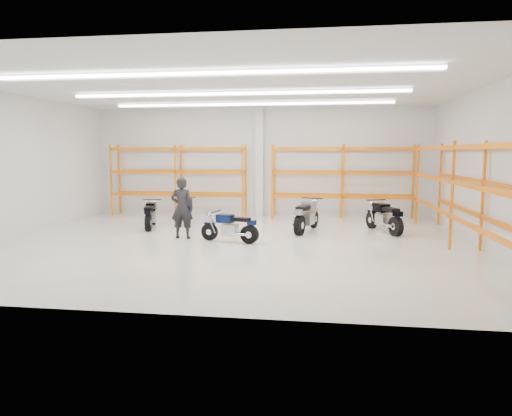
# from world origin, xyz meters

# --- Properties ---
(ground) EXTENTS (14.00, 14.00, 0.00)m
(ground) POSITION_xyz_m (0.00, 0.00, 0.00)
(ground) COLOR silver
(ground) RESTS_ON ground
(room_shell) EXTENTS (14.02, 12.02, 4.51)m
(room_shell) POSITION_xyz_m (0.00, 0.03, 3.28)
(room_shell) COLOR silver
(room_shell) RESTS_ON ground
(motorcycle_main) EXTENTS (1.84, 0.77, 0.92)m
(motorcycle_main) POSITION_xyz_m (-0.10, 0.18, 0.43)
(motorcycle_main) COLOR black
(motorcycle_main) RESTS_ON ground
(motorcycle_back_a) EXTENTS (0.75, 1.98, 0.98)m
(motorcycle_back_a) POSITION_xyz_m (-3.43, 2.26, 0.46)
(motorcycle_back_a) COLOR black
(motorcycle_back_a) RESTS_ON ground
(motorcycle_back_b) EXTENTS (0.90, 1.98, 1.03)m
(motorcycle_back_b) POSITION_xyz_m (-2.43, 3.51, 0.50)
(motorcycle_back_b) COLOR black
(motorcycle_back_b) RESTS_ON ground
(motorcycle_back_c) EXTENTS (0.97, 2.21, 1.11)m
(motorcycle_back_c) POSITION_xyz_m (2.05, 2.28, 0.52)
(motorcycle_back_c) COLOR black
(motorcycle_back_c) RESTS_ON ground
(motorcycle_back_d) EXTENTS (1.05, 2.05, 1.06)m
(motorcycle_back_d) POSITION_xyz_m (4.66, 2.48, 0.50)
(motorcycle_back_d) COLOR black
(motorcycle_back_d) RESTS_ON ground
(standing_man) EXTENTS (0.71, 0.48, 1.92)m
(standing_man) POSITION_xyz_m (-1.75, 0.58, 0.96)
(standing_man) COLOR black
(standing_man) RESTS_ON ground
(structural_column) EXTENTS (0.32, 0.32, 4.50)m
(structural_column) POSITION_xyz_m (0.00, 5.82, 2.25)
(structural_column) COLOR white
(structural_column) RESTS_ON ground
(pallet_racking_back_left) EXTENTS (5.67, 0.87, 3.00)m
(pallet_racking_back_left) POSITION_xyz_m (-3.40, 5.48, 1.79)
(pallet_racking_back_left) COLOR #F66900
(pallet_racking_back_left) RESTS_ON ground
(pallet_racking_back_right) EXTENTS (5.67, 0.87, 3.00)m
(pallet_racking_back_right) POSITION_xyz_m (3.40, 5.48, 1.79)
(pallet_racking_back_right) COLOR #F66900
(pallet_racking_back_right) RESTS_ON ground
(pallet_racking_side) EXTENTS (0.87, 9.07, 3.00)m
(pallet_racking_side) POSITION_xyz_m (6.48, 0.00, 1.81)
(pallet_racking_side) COLOR #F66900
(pallet_racking_side) RESTS_ON ground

